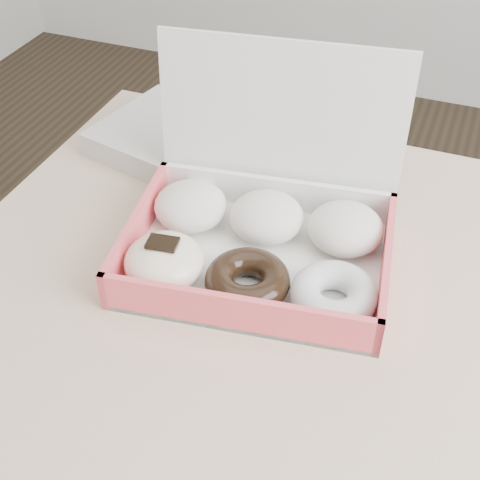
% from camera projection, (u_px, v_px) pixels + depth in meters
% --- Properties ---
extents(table, '(1.20, 0.80, 0.75)m').
position_uv_depth(table, '(421.00, 395.00, 0.77)').
color(table, tan).
rests_on(table, ground).
extents(donut_box, '(0.35, 0.30, 0.23)m').
position_uv_depth(donut_box, '(258.00, 232.00, 0.82)').
color(donut_box, white).
rests_on(donut_box, table).
extents(newspapers, '(0.27, 0.23, 0.04)m').
position_uv_depth(newspapers, '(181.00, 140.00, 1.01)').
color(newspapers, silver).
rests_on(newspapers, table).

